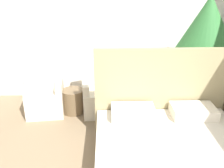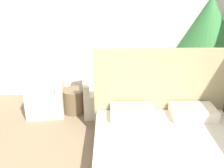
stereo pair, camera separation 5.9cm
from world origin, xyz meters
TOP-DOWN VIEW (x-y plane):
  - wall_back at (0.00, 3.68)m, footprint 10.00×0.06m
  - bed at (1.07, 1.27)m, footprint 1.82×2.08m
  - armchair_near_window_left at (-0.72, 2.96)m, footprint 0.66×0.68m
  - armchair_near_window_right at (0.22, 2.96)m, footprint 0.67×0.70m
  - potted_palm at (1.91, 2.95)m, footprint 1.18×1.18m
  - side_table at (-0.25, 2.93)m, footprint 0.37×0.37m

SIDE VIEW (x-z plane):
  - side_table at x=-0.25m, z-range 0.00..0.41m
  - bed at x=1.07m, z-range -0.39..0.92m
  - armchair_near_window_left at x=-0.72m, z-range -0.16..0.71m
  - armchair_near_window_right at x=0.22m, z-range -0.16..0.71m
  - potted_palm at x=1.91m, z-range 0.38..2.32m
  - wall_back at x=0.00m, z-range 0.00..2.90m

